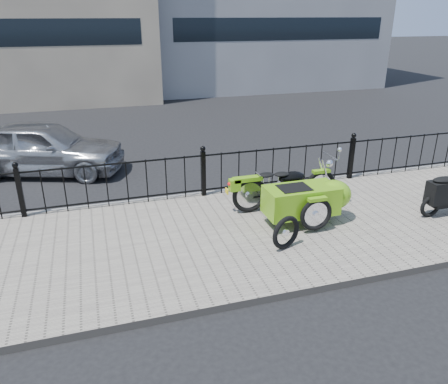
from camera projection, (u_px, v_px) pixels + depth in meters
name	position (u px, v px, depth m)	size (l,w,h in m)	color
ground	(222.00, 227.00, 8.10)	(120.00, 120.00, 0.00)	black
sidewalk	(230.00, 236.00, 7.64)	(30.00, 3.80, 0.12)	slate
curb	(202.00, 195.00, 9.35)	(30.00, 0.10, 0.12)	gray
iron_fence	(203.00, 174.00, 9.03)	(14.11, 0.11, 1.08)	black
motorcycle_sidecar	(306.00, 196.00, 7.95)	(2.28, 1.48, 0.98)	black
spare_tire	(286.00, 233.00, 7.02)	(0.57, 0.57, 0.08)	black
sedan_car	(43.00, 148.00, 10.59)	(1.54, 3.83, 1.30)	#A6A8AD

